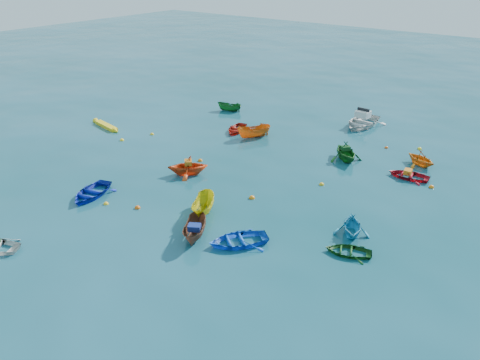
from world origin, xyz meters
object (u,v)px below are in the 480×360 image
Objects in this scene: dinghy_blue_se at (238,243)px; kayak_yellow at (106,127)px; dinghy_blue_sw at (92,196)px; motorboat_white at (362,126)px.

dinghy_blue_se is 0.84× the size of kayak_yellow.
dinghy_blue_sw is at bearing -122.27° from kayak_yellow.
motorboat_white is at bearing 52.63° from dinghy_blue_sw.
kayak_yellow is 0.83× the size of motorboat_white.
motorboat_white is (8.30, 23.45, 0.00)m from dinghy_blue_sw.
dinghy_blue_sw is 11.07m from dinghy_blue_se.
dinghy_blue_sw reaches higher than dinghy_blue_se.
kayak_yellow is at bearing -138.13° from motorboat_white.
motorboat_white is (18.23, 14.40, 0.00)m from kayak_yellow.
dinghy_blue_sw reaches higher than kayak_yellow.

